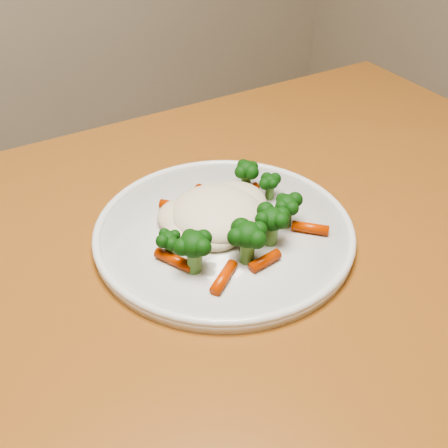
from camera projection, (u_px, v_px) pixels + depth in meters
name	position (u px, v px, depth m)	size (l,w,h in m)	color
dining_table	(209.00, 336.00, 0.67)	(1.19, 0.84, 0.75)	#965722
plate	(224.00, 233.00, 0.65)	(0.30, 0.30, 0.01)	silver
meal	(227.00, 214.00, 0.63)	(0.19, 0.18, 0.05)	beige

